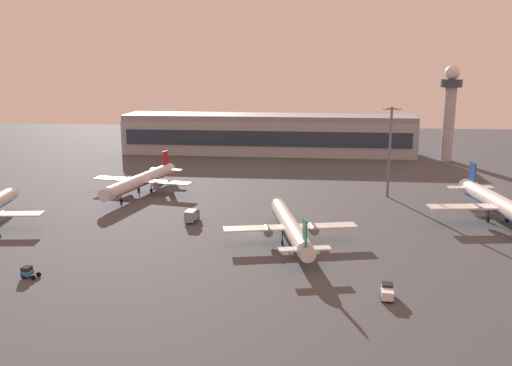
{
  "coord_description": "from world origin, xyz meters",
  "views": [
    {
      "loc": [
        13.52,
        -115.85,
        38.01
      ],
      "look_at": [
        -2.77,
        34.46,
        4.0
      ],
      "focal_mm": 37.77,
      "sensor_mm": 36.0,
      "label": 1
    }
  ],
  "objects_px": {
    "control_tower": "(450,106)",
    "catering_truck": "(192,215)",
    "airplane_terminal_side": "(290,226)",
    "airplane_near_gate": "(141,181)",
    "apron_light_west": "(390,146)",
    "airplane_far_stand": "(503,207)",
    "baggage_tractor": "(387,292)",
    "pushback_tug": "(28,272)"
  },
  "relations": [
    {
      "from": "catering_truck",
      "to": "baggage_tractor",
      "type": "xyz_separation_m",
      "value": [
        41.73,
        -39.43,
        -0.4
      ]
    },
    {
      "from": "airplane_far_stand",
      "to": "catering_truck",
      "type": "xyz_separation_m",
      "value": [
        -74.36,
        -5.77,
        -2.83
      ]
    },
    {
      "from": "apron_light_west",
      "to": "pushback_tug",
      "type": "bearing_deg",
      "value": -136.77
    },
    {
      "from": "airplane_far_stand",
      "to": "airplane_near_gate",
      "type": "distance_m",
      "value": 98.02
    },
    {
      "from": "airplane_terminal_side",
      "to": "pushback_tug",
      "type": "height_order",
      "value": "airplane_terminal_side"
    },
    {
      "from": "pushback_tug",
      "to": "baggage_tractor",
      "type": "relative_size",
      "value": 0.77
    },
    {
      "from": "airplane_near_gate",
      "to": "pushback_tug",
      "type": "height_order",
      "value": "airplane_near_gate"
    },
    {
      "from": "control_tower",
      "to": "apron_light_west",
      "type": "distance_m",
      "value": 69.95
    },
    {
      "from": "airplane_terminal_side",
      "to": "catering_truck",
      "type": "relative_size",
      "value": 6.34
    },
    {
      "from": "control_tower",
      "to": "apron_light_west",
      "type": "height_order",
      "value": "control_tower"
    },
    {
      "from": "airplane_far_stand",
      "to": "baggage_tractor",
      "type": "height_order",
      "value": "airplane_far_stand"
    },
    {
      "from": "pushback_tug",
      "to": "catering_truck",
      "type": "distance_m",
      "value": 43.27
    },
    {
      "from": "airplane_terminal_side",
      "to": "airplane_near_gate",
      "type": "xyz_separation_m",
      "value": [
        -45.8,
        39.74,
        0.25
      ]
    },
    {
      "from": "airplane_far_stand",
      "to": "baggage_tractor",
      "type": "distance_m",
      "value": 55.84
    },
    {
      "from": "baggage_tractor",
      "to": "control_tower",
      "type": "bearing_deg",
      "value": 79.2
    },
    {
      "from": "catering_truck",
      "to": "airplane_far_stand",
      "type": "bearing_deg",
      "value": 8.44
    },
    {
      "from": "control_tower",
      "to": "airplane_far_stand",
      "type": "height_order",
      "value": "control_tower"
    },
    {
      "from": "control_tower",
      "to": "airplane_near_gate",
      "type": "distance_m",
      "value": 123.21
    },
    {
      "from": "airplane_near_gate",
      "to": "apron_light_west",
      "type": "relative_size",
      "value": 1.53
    },
    {
      "from": "pushback_tug",
      "to": "baggage_tractor",
      "type": "height_order",
      "value": "baggage_tractor"
    },
    {
      "from": "pushback_tug",
      "to": "catering_truck",
      "type": "bearing_deg",
      "value": -21.21
    },
    {
      "from": "airplane_near_gate",
      "to": "pushback_tug",
      "type": "bearing_deg",
      "value": 100.61
    },
    {
      "from": "airplane_near_gate",
      "to": "catering_truck",
      "type": "xyz_separation_m",
      "value": [
        21.32,
        -27.06,
        -2.27
      ]
    },
    {
      "from": "airplane_far_stand",
      "to": "airplane_terminal_side",
      "type": "bearing_deg",
      "value": 12.55
    },
    {
      "from": "airplane_far_stand",
      "to": "baggage_tractor",
      "type": "relative_size",
      "value": 10.53
    },
    {
      "from": "airplane_near_gate",
      "to": "baggage_tractor",
      "type": "relative_size",
      "value": 9.15
    },
    {
      "from": "baggage_tractor",
      "to": "airplane_near_gate",
      "type": "bearing_deg",
      "value": 139.28
    },
    {
      "from": "baggage_tractor",
      "to": "airplane_far_stand",
      "type": "bearing_deg",
      "value": 59.97
    },
    {
      "from": "airplane_near_gate",
      "to": "airplane_far_stand",
      "type": "bearing_deg",
      "value": 178.37
    },
    {
      "from": "apron_light_west",
      "to": "control_tower",
      "type": "bearing_deg",
      "value": 63.9
    },
    {
      "from": "control_tower",
      "to": "airplane_terminal_side",
      "type": "bearing_deg",
      "value": -118.23
    },
    {
      "from": "control_tower",
      "to": "apron_light_west",
      "type": "bearing_deg",
      "value": -116.1
    },
    {
      "from": "control_tower",
      "to": "airplane_terminal_side",
      "type": "distance_m",
      "value": 121.31
    },
    {
      "from": "airplane_terminal_side",
      "to": "control_tower",
      "type": "bearing_deg",
      "value": 48.77
    },
    {
      "from": "catering_truck",
      "to": "airplane_terminal_side",
      "type": "bearing_deg",
      "value": -23.37
    },
    {
      "from": "airplane_terminal_side",
      "to": "baggage_tractor",
      "type": "distance_m",
      "value": 31.93
    },
    {
      "from": "control_tower",
      "to": "apron_light_west",
      "type": "xyz_separation_m",
      "value": [
        -30.64,
        -62.54,
        -6.59
      ]
    },
    {
      "from": "airplane_far_stand",
      "to": "pushback_tug",
      "type": "relative_size",
      "value": 13.72
    },
    {
      "from": "control_tower",
      "to": "airplane_near_gate",
      "type": "xyz_separation_m",
      "value": [
        -102.56,
        -65.98,
        -17.53
      ]
    },
    {
      "from": "pushback_tug",
      "to": "control_tower",
      "type": "bearing_deg",
      "value": -29.41
    },
    {
      "from": "control_tower",
      "to": "airplane_terminal_side",
      "type": "height_order",
      "value": "control_tower"
    },
    {
      "from": "control_tower",
      "to": "catering_truck",
      "type": "relative_size",
      "value": 6.37
    }
  ]
}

